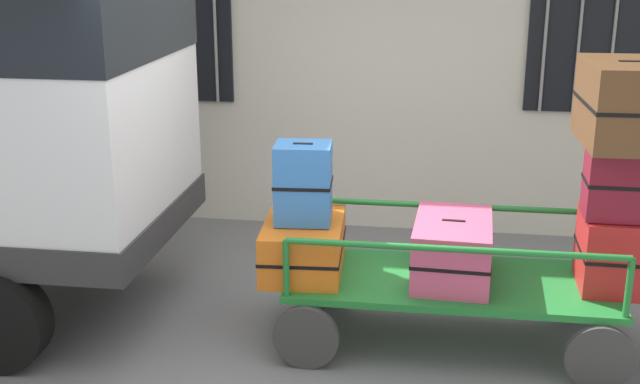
% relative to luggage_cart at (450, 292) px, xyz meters
% --- Properties ---
extents(ground_plane, '(40.00, 40.00, 0.00)m').
position_rel_luggage_cart_xyz_m(ground_plane, '(-0.96, -0.21, -0.40)').
color(ground_plane, slate).
extents(luggage_cart, '(2.36, 1.07, 0.50)m').
position_rel_luggage_cart_xyz_m(luggage_cart, '(0.00, 0.00, 0.00)').
color(luggage_cart, '#1E722D').
rests_on(luggage_cart, ground).
extents(cart_railing, '(2.24, 0.93, 0.42)m').
position_rel_luggage_cart_xyz_m(cart_railing, '(0.00, 0.00, 0.44)').
color(cart_railing, '#1E722D').
rests_on(cart_railing, luggage_cart).
extents(suitcase_left_bottom, '(0.62, 0.87, 0.37)m').
position_rel_luggage_cart_xyz_m(suitcase_left_bottom, '(-1.06, 0.02, 0.28)').
color(suitcase_left_bottom, orange).
rests_on(suitcase_left_bottom, luggage_cart).
extents(suitcase_left_middle, '(0.43, 0.37, 0.57)m').
position_rel_luggage_cart_xyz_m(suitcase_left_middle, '(-1.06, 0.02, 0.76)').
color(suitcase_left_middle, '#3372C6').
rests_on(suitcase_left_middle, suitcase_left_bottom).
extents(suitcase_midleft_bottom, '(0.57, 0.84, 0.43)m').
position_rel_luggage_cart_xyz_m(suitcase_midleft_bottom, '(0.00, 0.03, 0.31)').
color(suitcase_midleft_bottom, '#CC4C72').
rests_on(suitcase_midleft_bottom, luggage_cart).
extents(suitcase_center_bottom, '(0.40, 0.56, 0.53)m').
position_rel_luggage_cart_xyz_m(suitcase_center_bottom, '(1.06, 0.04, 0.36)').
color(suitcase_center_bottom, '#B21E1E').
rests_on(suitcase_center_bottom, luggage_cart).
extents(suitcase_center_middle, '(0.44, 0.33, 0.49)m').
position_rel_luggage_cart_xyz_m(suitcase_center_middle, '(1.06, -0.03, 0.87)').
color(suitcase_center_middle, maroon).
rests_on(suitcase_center_middle, suitcase_center_bottom).
extents(suitcase_center_top, '(0.57, 0.80, 0.54)m').
position_rel_luggage_cart_xyz_m(suitcase_center_top, '(1.06, 0.01, 1.39)').
color(suitcase_center_top, brown).
rests_on(suitcase_center_top, suitcase_center_middle).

